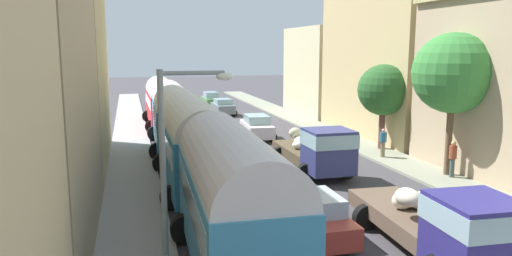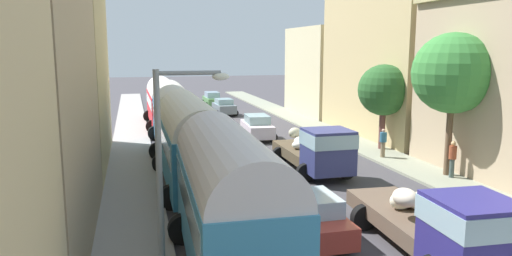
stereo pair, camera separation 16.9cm
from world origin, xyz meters
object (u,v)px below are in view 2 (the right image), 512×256
Objects in this scene: car_2 at (212,99)px; parked_bus_2 at (173,113)px; car_5 at (205,127)px; streetlamp_near at (170,160)px; parked_bus_0 at (229,195)px; cargo_truck_1 at (318,149)px; pedestrian_0 at (383,142)px; cargo_truck_0 at (442,224)px; parked_bus_1 at (190,138)px; pedestrian_4 at (452,158)px; car_1 at (224,107)px; car_0 at (257,127)px; car_3 at (313,218)px; car_6 at (190,107)px; parked_bus_3 at (164,100)px; car_4 at (243,154)px.

parked_bus_2 is at bearing -105.58° from car_2.
streetlamp_near is (-4.13, -22.00, 2.83)m from car_5.
streetlamp_near is at bearing -94.97° from parked_bus_2.
parked_bus_0 is 1.19× the size of cargo_truck_1.
parked_bus_2 is at bearing 151.44° from pedestrian_0.
cargo_truck_0 is at bearing -9.28° from parked_bus_0.
pedestrian_4 is at bearing -9.21° from parked_bus_1.
car_1 is (6.03, 23.54, -1.53)m from parked_bus_1.
parked_bus_2 is 2.48× the size of car_5.
parked_bus_2 is 2.29× the size of car_0.
parked_bus_1 reaches higher than car_3.
car_2 is (-0.39, 30.24, -0.53)m from cargo_truck_1.
parked_bus_1 is 2.55× the size of car_1.
streetlamp_near is at bearing -151.71° from pedestrian_4.
pedestrian_0 is (5.30, -28.01, 0.23)m from car_2.
car_6 is 2.04× the size of pedestrian_4.
parked_bus_1 is 11.77m from cargo_truck_0.
cargo_truck_0 is 20.89m from car_0.
car_3 is at bearing -88.09° from car_5.
cargo_truck_0 reaches higher than pedestrian_4.
car_5 is (-3.57, -18.37, -0.06)m from car_2.
car_3 is 0.94× the size of car_6.
parked_bus_0 is at bearing 170.72° from cargo_truck_0.
car_3 is at bearing -66.46° from parked_bus_1.
streetlamp_near is (-14.03, -7.55, 2.45)m from pedestrian_4.
cargo_truck_1 is at bearing -80.90° from car_6.
streetlamp_near reaches higher than car_3.
car_6 is at bearing 90.76° from car_3.
parked_bus_2 reaches higher than parked_bus_3.
car_3 is (3.17, -7.28, -1.53)m from parked_bus_1.
cargo_truck_0 is at bearing -84.31° from car_6.
pedestrian_0 is 0.31× the size of streetlamp_near.
car_1 is at bearing 84.70° from car_3.
cargo_truck_0 is at bearing -89.94° from car_2.
parked_bus_0 is 2.03× the size of car_5.
streetlamp_near is (-4.37, -33.31, 2.76)m from car_6.
car_0 is 12.65m from car_1.
car_4 is (-2.88, -7.98, -0.09)m from car_0.
car_5 is at bearing 99.13° from cargo_truck_0.
car_5 is (-3.52, -11.10, -0.06)m from car_1.
streetlamp_near is (-8.08, -10.13, 2.25)m from cargo_truck_1.
parked_bus_0 reaches higher than car_3.
cargo_truck_0 reaches higher than car_0.
parked_bus_2 is 13.02m from pedestrian_0.
car_0 is 21.99m from streetlamp_near.
streetlamp_near reaches higher than cargo_truck_1.
cargo_truck_1 is 12.53m from car_5.
car_0 is at bearing 17.41° from parked_bus_2.
car_0 is 8.48m from car_4.
car_0 is at bearing -90.20° from car_2.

